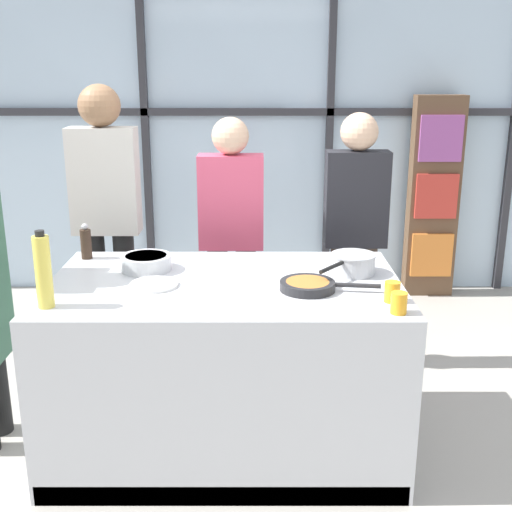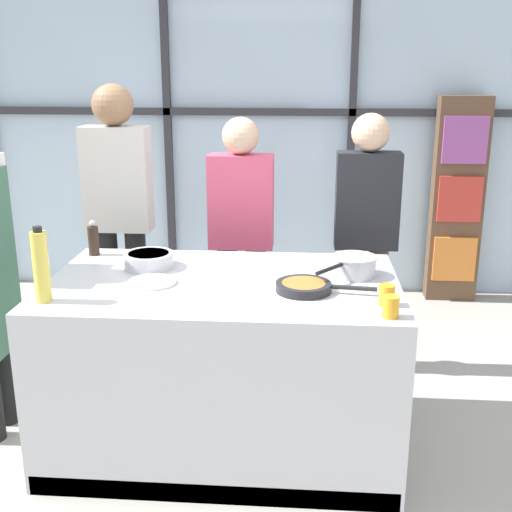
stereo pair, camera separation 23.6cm
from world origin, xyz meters
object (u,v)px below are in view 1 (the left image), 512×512
(oil_bottle, at_px, (43,271))
(juice_glass_far, at_px, (392,292))
(spectator_center_left, at_px, (231,229))
(white_plate, at_px, (154,285))
(saucepan, at_px, (352,263))
(juice_glass_near, at_px, (399,303))
(spectator_far_left, at_px, (106,209))
(spectator_center_right, at_px, (355,225))
(frying_pan, at_px, (309,285))
(mixing_bowl, at_px, (146,262))
(pepper_grinder, at_px, (86,243))

(oil_bottle, distance_m, juice_glass_far, 1.53)
(spectator_center_left, height_order, white_plate, spectator_center_left)
(saucepan, xyz_separation_m, juice_glass_near, (0.12, -0.54, -0.01))
(spectator_far_left, bearing_deg, saucepan, 150.51)
(spectator_center_right, distance_m, white_plate, 1.49)
(oil_bottle, bearing_deg, saucepan, 18.43)
(spectator_far_left, height_order, spectator_center_right, spectator_far_left)
(frying_pan, bearing_deg, juice_glass_near, -39.54)
(oil_bottle, bearing_deg, mixing_bowl, 56.58)
(spectator_center_left, xyz_separation_m, frying_pan, (0.40, -1.05, -0.01))
(spectator_center_left, relative_size, frying_pan, 3.44)
(oil_bottle, height_order, juice_glass_far, oil_bottle)
(mixing_bowl, relative_size, juice_glass_far, 2.78)
(oil_bottle, bearing_deg, spectator_far_left, 90.63)
(spectator_far_left, height_order, mixing_bowl, spectator_far_left)
(saucepan, height_order, pepper_grinder, pepper_grinder)
(white_plate, xyz_separation_m, oil_bottle, (-0.43, -0.28, 0.16))
(mixing_bowl, bearing_deg, juice_glass_far, -21.66)
(oil_bottle, relative_size, pepper_grinder, 1.75)
(white_plate, bearing_deg, juice_glass_far, -10.95)
(spectator_center_right, bearing_deg, mixing_bowl, 31.97)
(spectator_far_left, height_order, pepper_grinder, spectator_far_left)
(spectator_center_left, xyz_separation_m, saucepan, (0.64, -0.80, 0.02))
(pepper_grinder, height_order, juice_glass_far, pepper_grinder)
(juice_glass_far, bearing_deg, spectator_center_right, 89.34)
(spectator_center_left, distance_m, saucepan, 1.03)
(spectator_center_right, distance_m, saucepan, 0.81)
(mixing_bowl, distance_m, oil_bottle, 0.65)
(spectator_center_right, xyz_separation_m, white_plate, (-1.11, -0.99, -0.05))
(frying_pan, bearing_deg, spectator_far_left, 138.28)
(oil_bottle, bearing_deg, white_plate, 32.95)
(saucepan, bearing_deg, frying_pan, -134.13)
(spectator_center_left, height_order, frying_pan, spectator_center_left)
(saucepan, bearing_deg, spectator_center_right, 80.73)
(white_plate, distance_m, pepper_grinder, 0.64)
(pepper_grinder, distance_m, juice_glass_near, 1.73)
(spectator_center_right, distance_m, juice_glass_far, 1.21)
(spectator_center_left, height_order, mixing_bowl, spectator_center_left)
(spectator_center_left, relative_size, oil_bottle, 4.68)
(spectator_center_left, relative_size, saucepan, 4.49)
(mixing_bowl, bearing_deg, saucepan, -3.36)
(spectator_center_left, bearing_deg, spectator_center_right, -180.00)
(mixing_bowl, relative_size, oil_bottle, 0.75)
(mixing_bowl, relative_size, juice_glass_near, 2.78)
(spectator_center_left, relative_size, juice_glass_near, 17.31)
(spectator_far_left, xyz_separation_m, pepper_grinder, (0.00, -0.53, -0.07))
(mixing_bowl, xyz_separation_m, pepper_grinder, (-0.36, 0.21, 0.05))
(oil_bottle, bearing_deg, juice_glass_near, -2.83)
(spectator_center_right, height_order, oil_bottle, spectator_center_right)
(spectator_center_right, height_order, saucepan, spectator_center_right)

